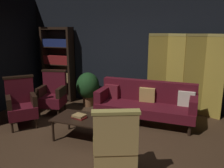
% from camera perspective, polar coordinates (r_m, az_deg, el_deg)
% --- Properties ---
extents(ground_plane, '(10.00, 10.00, 0.00)m').
position_cam_1_polar(ground_plane, '(4.17, -4.05, -15.31)').
color(ground_plane, '#3D2819').
extents(back_wall, '(7.20, 0.10, 2.80)m').
position_cam_1_polar(back_wall, '(5.99, 5.67, 7.69)').
color(back_wall, black).
rests_on(back_wall, ground_plane).
extents(folding_screen, '(1.72, 0.25, 1.90)m').
position_cam_1_polar(folding_screen, '(5.62, 17.47, 2.46)').
color(folding_screen, '#B29338').
rests_on(folding_screen, ground_plane).
extents(bookshelf, '(0.90, 0.32, 2.05)m').
position_cam_1_polar(bookshelf, '(6.69, -13.15, 5.19)').
color(bookshelf, black).
rests_on(bookshelf, ground_plane).
extents(velvet_couch, '(2.12, 0.78, 0.88)m').
position_cam_1_polar(velvet_couch, '(5.10, 8.44, -4.32)').
color(velvet_couch, black).
rests_on(velvet_couch, ground_plane).
extents(coffee_table, '(1.00, 0.64, 0.42)m').
position_cam_1_polar(coffee_table, '(4.31, -7.50, -8.83)').
color(coffee_table, black).
rests_on(coffee_table, ground_plane).
extents(armchair_gilt_accent, '(0.76, 0.76, 1.04)m').
position_cam_1_polar(armchair_gilt_accent, '(3.19, 0.72, -14.88)').
color(armchair_gilt_accent, tan).
rests_on(armchair_gilt_accent, ground_plane).
extents(armchair_wing_left, '(0.69, 0.69, 1.04)m').
position_cam_1_polar(armchair_wing_left, '(5.69, -14.45, -2.33)').
color(armchair_wing_left, black).
rests_on(armchair_wing_left, ground_plane).
extents(armchair_wing_right, '(0.82, 0.82, 1.04)m').
position_cam_1_polar(armchair_wing_right, '(5.18, -21.54, -4.46)').
color(armchair_wing_right, black).
rests_on(armchair_wing_right, ground_plane).
extents(potted_plant, '(0.60, 0.60, 0.90)m').
position_cam_1_polar(potted_plant, '(6.09, -5.99, -0.67)').
color(potted_plant, brown).
rests_on(potted_plant, ground_plane).
extents(book_red_leather, '(0.29, 0.22, 0.03)m').
position_cam_1_polar(book_red_leather, '(4.28, -8.10, -8.17)').
color(book_red_leather, maroon).
rests_on(book_red_leather, coffee_table).
extents(book_tan_leather, '(0.25, 0.22, 0.04)m').
position_cam_1_polar(book_tan_leather, '(4.27, -8.12, -7.76)').
color(book_tan_leather, '#9E7A47').
rests_on(book_tan_leather, book_red_leather).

